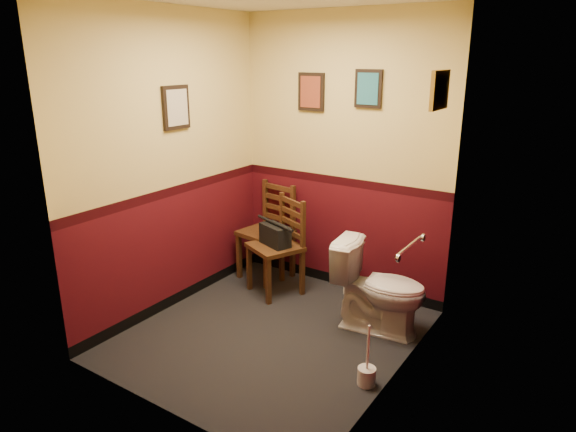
# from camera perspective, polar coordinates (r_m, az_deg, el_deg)

# --- Properties ---
(floor) EXTENTS (2.20, 2.40, 0.00)m
(floor) POSITION_cam_1_polar(r_m,az_deg,el_deg) (4.52, -1.80, -12.99)
(floor) COLOR black
(floor) RESTS_ON ground
(wall_back) EXTENTS (2.20, 0.00, 2.70)m
(wall_back) POSITION_cam_1_polar(r_m,az_deg,el_deg) (5.01, 6.06, 6.55)
(wall_back) COLOR #470B13
(wall_back) RESTS_ON ground
(wall_front) EXTENTS (2.20, 0.00, 2.70)m
(wall_front) POSITION_cam_1_polar(r_m,az_deg,el_deg) (3.15, -14.76, -0.55)
(wall_front) COLOR #470B13
(wall_front) RESTS_ON ground
(wall_left) EXTENTS (0.00, 2.40, 2.70)m
(wall_left) POSITION_cam_1_polar(r_m,az_deg,el_deg) (4.72, -12.97, 5.52)
(wall_left) COLOR #470B13
(wall_left) RESTS_ON ground
(wall_right) EXTENTS (0.00, 2.40, 2.70)m
(wall_right) POSITION_cam_1_polar(r_m,az_deg,el_deg) (3.51, 12.82, 1.43)
(wall_right) COLOR #470B13
(wall_right) RESTS_ON ground
(grab_bar) EXTENTS (0.05, 0.56, 0.06)m
(grab_bar) POSITION_cam_1_polar(r_m,az_deg,el_deg) (3.86, 13.35, -3.35)
(grab_bar) COLOR silver
(grab_bar) RESTS_ON wall_right
(framed_print_back_a) EXTENTS (0.28, 0.04, 0.36)m
(framed_print_back_a) POSITION_cam_1_polar(r_m,az_deg,el_deg) (5.09, 2.59, 13.61)
(framed_print_back_a) COLOR black
(framed_print_back_a) RESTS_ON wall_back
(framed_print_back_b) EXTENTS (0.26, 0.04, 0.34)m
(framed_print_back_b) POSITION_cam_1_polar(r_m,az_deg,el_deg) (4.80, 8.92, 13.80)
(framed_print_back_b) COLOR black
(framed_print_back_b) RESTS_ON wall_back
(framed_print_left) EXTENTS (0.04, 0.30, 0.38)m
(framed_print_left) POSITION_cam_1_polar(r_m,az_deg,el_deg) (4.70, -12.32, 11.70)
(framed_print_left) COLOR black
(framed_print_left) RESTS_ON wall_left
(framed_print_right) EXTENTS (0.04, 0.34, 0.28)m
(framed_print_right) POSITION_cam_1_polar(r_m,az_deg,el_deg) (3.96, 16.48, 13.28)
(framed_print_right) COLOR olive
(framed_print_right) RESTS_ON wall_right
(toilet) EXTENTS (0.85, 0.54, 0.78)m
(toilet) POSITION_cam_1_polar(r_m,az_deg,el_deg) (4.48, 10.17, -7.92)
(toilet) COLOR white
(toilet) RESTS_ON floor
(toilet_brush) EXTENTS (0.13, 0.13, 0.48)m
(toilet_brush) POSITION_cam_1_polar(r_m,az_deg,el_deg) (3.93, 8.73, -17.05)
(toilet_brush) COLOR silver
(toilet_brush) RESTS_ON floor
(chair_left) EXTENTS (0.53, 0.53, 1.01)m
(chair_left) POSITION_cam_1_polar(r_m,az_deg,el_deg) (5.43, -2.18, -1.73)
(chair_left) COLOR #57331A
(chair_left) RESTS_ON floor
(chair_right) EXTENTS (0.60, 0.60, 0.97)m
(chair_right) POSITION_cam_1_polar(r_m,az_deg,el_deg) (5.08, -1.01, -3.35)
(chair_right) COLOR #57331A
(chair_right) RESTS_ON floor
(handbag) EXTENTS (0.36, 0.27, 0.24)m
(handbag) POSITION_cam_1_polar(r_m,az_deg,el_deg) (5.02, -1.44, -2.11)
(handbag) COLOR black
(handbag) RESTS_ON chair_right
(tp_stack) EXTENTS (0.22, 0.13, 0.38)m
(tp_stack) POSITION_cam_1_polar(r_m,az_deg,el_deg) (5.15, 7.31, -7.14)
(tp_stack) COLOR silver
(tp_stack) RESTS_ON floor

